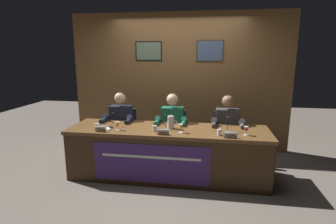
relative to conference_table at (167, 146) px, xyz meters
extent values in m
plane|color=#70665B|center=(0.00, 0.11, -0.51)|extent=(12.00, 12.00, 0.00)
cube|color=brown|center=(0.00, 1.48, 0.79)|extent=(4.17, 0.12, 2.60)
cube|color=black|center=(-0.57, 1.41, 1.38)|extent=(0.51, 0.02, 0.36)
cube|color=slate|center=(-0.57, 1.40, 1.38)|extent=(0.47, 0.01, 0.32)
cube|color=#4C3319|center=(0.58, 1.41, 1.38)|extent=(0.49, 0.02, 0.39)
cube|color=slate|center=(0.58, 1.40, 1.38)|extent=(0.45, 0.01, 0.35)
cube|color=brown|center=(0.00, 0.11, 0.22)|extent=(2.97, 0.83, 0.05)
cube|color=#402A16|center=(0.00, -0.28, -0.16)|extent=(2.91, 0.04, 0.70)
cube|color=#402A16|center=(-1.43, 0.11, -0.16)|extent=(0.08, 0.75, 0.70)
cube|color=#402A16|center=(1.44, 0.11, -0.16)|extent=(0.08, 0.75, 0.70)
cube|color=#4C2D7A|center=(-0.17, -0.31, -0.16)|extent=(1.63, 0.01, 0.56)
cube|color=white|center=(-0.17, -0.31, -0.06)|extent=(1.38, 0.00, 0.04)
cylinder|color=black|center=(-0.88, 0.63, -0.50)|extent=(0.44, 0.44, 0.02)
cylinder|color=black|center=(-0.88, 0.63, -0.29)|extent=(0.05, 0.05, 0.39)
cube|color=#232328|center=(-0.88, 0.63, -0.08)|extent=(0.44, 0.44, 0.03)
cube|color=#232328|center=(-0.88, 0.83, 0.16)|extent=(0.40, 0.05, 0.44)
cylinder|color=black|center=(-0.98, 0.28, -0.29)|extent=(0.10, 0.10, 0.45)
cylinder|color=black|center=(-0.78, 0.28, -0.29)|extent=(0.10, 0.10, 0.45)
cylinder|color=black|center=(-0.98, 0.43, -0.01)|extent=(0.13, 0.34, 0.13)
cylinder|color=black|center=(-0.78, 0.43, -0.01)|extent=(0.13, 0.34, 0.13)
cube|color=#1E2338|center=(-0.88, 0.60, 0.23)|extent=(0.36, 0.20, 0.48)
sphere|color=beige|center=(-0.88, 0.58, 0.60)|extent=(0.19, 0.19, 0.19)
sphere|color=#331E0F|center=(-0.88, 0.59, 0.62)|extent=(0.17, 0.17, 0.17)
cylinder|color=#1E2338|center=(-1.09, 0.50, 0.25)|extent=(0.09, 0.30, 0.25)
cylinder|color=#1E2338|center=(-0.67, 0.50, 0.25)|extent=(0.09, 0.30, 0.25)
cylinder|color=#1E2338|center=(-1.09, 0.34, 0.27)|extent=(0.07, 0.24, 0.07)
cylinder|color=#1E2338|center=(-0.67, 0.34, 0.27)|extent=(0.07, 0.24, 0.07)
cube|color=white|center=(-0.92, -0.21, 0.28)|extent=(0.17, 0.03, 0.08)
cube|color=white|center=(-0.92, -0.18, 0.28)|extent=(0.17, 0.03, 0.08)
cube|color=black|center=(-0.92, -0.21, 0.28)|extent=(0.12, 0.01, 0.01)
cylinder|color=white|center=(-0.71, -0.09, 0.24)|extent=(0.06, 0.06, 0.00)
cylinder|color=white|center=(-0.71, -0.09, 0.27)|extent=(0.01, 0.01, 0.05)
cone|color=white|center=(-0.71, -0.09, 0.33)|extent=(0.06, 0.06, 0.06)
cylinder|color=orange|center=(-0.71, -0.09, 0.33)|extent=(0.04, 0.04, 0.04)
cylinder|color=silver|center=(-1.03, -0.08, 0.28)|extent=(0.06, 0.06, 0.08)
cylinder|color=silver|center=(-1.03, -0.08, 0.27)|extent=(0.05, 0.05, 0.05)
cylinder|color=black|center=(-0.85, 0.00, 0.25)|extent=(0.06, 0.06, 0.02)
cylinder|color=black|center=(-0.85, 0.06, 0.35)|extent=(0.01, 0.13, 0.18)
sphere|color=#2D2D2D|center=(-0.85, 0.12, 0.44)|extent=(0.03, 0.03, 0.03)
cylinder|color=black|center=(0.00, 0.63, -0.50)|extent=(0.44, 0.44, 0.02)
cylinder|color=black|center=(0.00, 0.63, -0.29)|extent=(0.05, 0.05, 0.39)
cube|color=#232328|center=(0.00, 0.63, -0.08)|extent=(0.44, 0.44, 0.03)
cube|color=#232328|center=(0.00, 0.83, 0.16)|extent=(0.40, 0.05, 0.44)
cylinder|color=black|center=(-0.10, 0.28, -0.29)|extent=(0.10, 0.10, 0.45)
cylinder|color=black|center=(0.10, 0.28, -0.29)|extent=(0.10, 0.10, 0.45)
cylinder|color=black|center=(-0.10, 0.43, -0.01)|extent=(0.13, 0.34, 0.13)
cylinder|color=black|center=(0.10, 0.43, -0.01)|extent=(0.13, 0.34, 0.13)
cube|color=#196047|center=(0.00, 0.60, 0.23)|extent=(0.36, 0.20, 0.48)
sphere|color=beige|center=(0.00, 0.58, 0.60)|extent=(0.19, 0.19, 0.19)
sphere|color=#593819|center=(0.00, 0.59, 0.62)|extent=(0.17, 0.17, 0.17)
cylinder|color=#196047|center=(-0.21, 0.50, 0.25)|extent=(0.09, 0.30, 0.25)
cylinder|color=#196047|center=(0.21, 0.50, 0.25)|extent=(0.09, 0.30, 0.25)
cylinder|color=#196047|center=(-0.21, 0.34, 0.27)|extent=(0.07, 0.24, 0.07)
cylinder|color=#196047|center=(0.21, 0.34, 0.27)|extent=(0.07, 0.24, 0.07)
cube|color=white|center=(-0.01, -0.23, 0.28)|extent=(0.18, 0.03, 0.08)
cube|color=white|center=(-0.01, -0.19, 0.28)|extent=(0.18, 0.03, 0.08)
cube|color=black|center=(-0.01, -0.23, 0.28)|extent=(0.12, 0.01, 0.01)
cylinder|color=white|center=(0.22, -0.08, 0.24)|extent=(0.06, 0.06, 0.00)
cylinder|color=white|center=(0.22, -0.08, 0.27)|extent=(0.01, 0.01, 0.05)
cone|color=white|center=(0.22, -0.08, 0.33)|extent=(0.06, 0.06, 0.06)
cylinder|color=orange|center=(0.22, -0.08, 0.33)|extent=(0.04, 0.04, 0.04)
cylinder|color=silver|center=(-0.16, -0.07, 0.28)|extent=(0.06, 0.06, 0.08)
cylinder|color=silver|center=(-0.16, -0.07, 0.27)|extent=(0.05, 0.05, 0.05)
cylinder|color=black|center=(-0.03, -0.02, 0.25)|extent=(0.06, 0.06, 0.02)
cylinder|color=black|center=(-0.03, 0.04, 0.35)|extent=(0.01, 0.13, 0.18)
sphere|color=#2D2D2D|center=(-0.03, 0.10, 0.44)|extent=(0.03, 0.03, 0.03)
cylinder|color=black|center=(0.89, 0.63, -0.50)|extent=(0.44, 0.44, 0.02)
cylinder|color=black|center=(0.89, 0.63, -0.29)|extent=(0.05, 0.05, 0.39)
cube|color=#232328|center=(0.89, 0.63, -0.08)|extent=(0.44, 0.44, 0.03)
cube|color=#232328|center=(0.89, 0.83, 0.16)|extent=(0.40, 0.05, 0.44)
cylinder|color=black|center=(0.79, 0.28, -0.29)|extent=(0.10, 0.10, 0.45)
cylinder|color=black|center=(0.99, 0.28, -0.29)|extent=(0.10, 0.10, 0.45)
cylinder|color=black|center=(0.79, 0.43, -0.01)|extent=(0.13, 0.34, 0.13)
cylinder|color=black|center=(0.99, 0.43, -0.01)|extent=(0.13, 0.34, 0.13)
cube|color=#38383D|center=(0.89, 0.60, 0.23)|extent=(0.36, 0.20, 0.48)
sphere|color=#8E664C|center=(0.89, 0.58, 0.60)|extent=(0.19, 0.19, 0.19)
sphere|color=black|center=(0.89, 0.59, 0.62)|extent=(0.17, 0.17, 0.17)
cylinder|color=#38383D|center=(0.68, 0.50, 0.25)|extent=(0.09, 0.30, 0.25)
cylinder|color=#38383D|center=(1.10, 0.50, 0.25)|extent=(0.09, 0.30, 0.25)
cylinder|color=#38383D|center=(0.68, 0.34, 0.27)|extent=(0.07, 0.24, 0.07)
cylinder|color=#38383D|center=(1.10, 0.34, 0.27)|extent=(0.07, 0.24, 0.07)
cube|color=white|center=(0.89, -0.23, 0.28)|extent=(0.18, 0.03, 0.08)
cube|color=white|center=(0.89, -0.20, 0.28)|extent=(0.18, 0.03, 0.08)
cube|color=black|center=(0.89, -0.23, 0.28)|extent=(0.13, 0.01, 0.01)
cylinder|color=white|center=(1.11, -0.06, 0.24)|extent=(0.06, 0.06, 0.00)
cylinder|color=white|center=(1.11, -0.06, 0.27)|extent=(0.01, 0.01, 0.05)
cone|color=white|center=(1.11, -0.06, 0.33)|extent=(0.06, 0.06, 0.06)
cylinder|color=#B21E2D|center=(1.11, -0.06, 0.33)|extent=(0.04, 0.04, 0.04)
cylinder|color=silver|center=(0.75, -0.13, 0.28)|extent=(0.06, 0.06, 0.08)
cylinder|color=silver|center=(0.75, -0.13, 0.27)|extent=(0.05, 0.05, 0.05)
cylinder|color=black|center=(0.87, -0.02, 0.25)|extent=(0.06, 0.06, 0.02)
cylinder|color=black|center=(0.87, 0.04, 0.35)|extent=(0.01, 0.13, 0.18)
sphere|color=#2D2D2D|center=(0.87, 0.11, 0.44)|extent=(0.03, 0.03, 0.03)
cylinder|color=silver|center=(0.05, 0.11, 0.33)|extent=(0.10, 0.10, 0.18)
cylinder|color=silver|center=(0.05, 0.11, 0.43)|extent=(0.09, 0.09, 0.01)
sphere|color=silver|center=(0.05, 0.11, 0.44)|extent=(0.02, 0.02, 0.02)
torus|color=silver|center=(0.11, 0.11, 0.34)|extent=(0.07, 0.01, 0.07)
cube|color=white|center=(-0.94, -0.06, 0.25)|extent=(0.23, 0.17, 0.01)
camera|label=1|loc=(0.61, -3.73, 1.33)|focal=28.95mm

